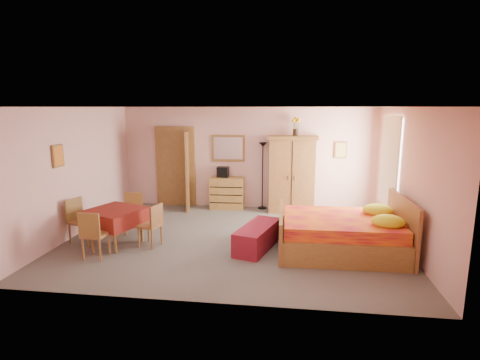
# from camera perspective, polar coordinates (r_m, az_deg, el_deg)

# --- Properties ---
(floor) EXTENTS (6.50, 6.50, 0.00)m
(floor) POSITION_cam_1_polar(r_m,az_deg,el_deg) (7.58, -1.05, -8.98)
(floor) COLOR slate
(floor) RESTS_ON ground
(ceiling) EXTENTS (6.50, 6.50, 0.00)m
(ceiling) POSITION_cam_1_polar(r_m,az_deg,el_deg) (7.12, -1.13, 11.08)
(ceiling) COLOR brown
(ceiling) RESTS_ON wall_back
(wall_back) EXTENTS (6.50, 0.10, 2.60)m
(wall_back) POSITION_cam_1_polar(r_m,az_deg,el_deg) (9.69, 1.08, 3.36)
(wall_back) COLOR #E1A8A3
(wall_back) RESTS_ON floor
(wall_front) EXTENTS (6.50, 0.10, 2.60)m
(wall_front) POSITION_cam_1_polar(r_m,az_deg,el_deg) (4.84, -5.44, -4.53)
(wall_front) COLOR #E1A8A3
(wall_front) RESTS_ON floor
(wall_left) EXTENTS (0.10, 5.00, 2.60)m
(wall_left) POSITION_cam_1_polar(r_m,az_deg,el_deg) (8.35, -23.73, 1.18)
(wall_left) COLOR #E1A8A3
(wall_left) RESTS_ON floor
(wall_right) EXTENTS (0.10, 5.00, 2.60)m
(wall_right) POSITION_cam_1_polar(r_m,az_deg,el_deg) (7.49, 24.31, 0.10)
(wall_right) COLOR #E1A8A3
(wall_right) RESTS_ON floor
(doorway) EXTENTS (1.06, 0.12, 2.15)m
(doorway) POSITION_cam_1_polar(r_m,az_deg,el_deg) (10.08, -9.74, 1.92)
(doorway) COLOR #9E6B35
(doorway) RESTS_ON floor
(window) EXTENTS (0.08, 1.40, 1.95)m
(window) POSITION_cam_1_polar(r_m,az_deg,el_deg) (8.60, 21.86, 2.59)
(window) COLOR white
(window) RESTS_ON wall_right
(picture_left) EXTENTS (0.04, 0.32, 0.42)m
(picture_left) POSITION_cam_1_polar(r_m,az_deg,el_deg) (7.78, -26.02, 3.32)
(picture_left) COLOR orange
(picture_left) RESTS_ON wall_left
(picture_back) EXTENTS (0.30, 0.04, 0.40)m
(picture_back) POSITION_cam_1_polar(r_m,az_deg,el_deg) (9.66, 15.10, 4.45)
(picture_back) COLOR #D8BF59
(picture_back) RESTS_ON wall_back
(chest_of_drawers) EXTENTS (0.88, 0.46, 0.82)m
(chest_of_drawers) POSITION_cam_1_polar(r_m,az_deg,el_deg) (9.71, -1.97, -1.99)
(chest_of_drawers) COLOR #AF7E3B
(chest_of_drawers) RESTS_ON floor
(wall_mirror) EXTENTS (0.87, 0.07, 0.69)m
(wall_mirror) POSITION_cam_1_polar(r_m,az_deg,el_deg) (9.72, -1.82, 4.86)
(wall_mirror) COLOR silver
(wall_mirror) RESTS_ON wall_back
(stereo) EXTENTS (0.30, 0.23, 0.27)m
(stereo) POSITION_cam_1_polar(r_m,az_deg,el_deg) (9.66, -2.61, 1.23)
(stereo) COLOR black
(stereo) RESTS_ON chest_of_drawers
(floor_lamp) EXTENTS (0.28, 0.28, 1.72)m
(floor_lamp) POSITION_cam_1_polar(r_m,az_deg,el_deg) (9.60, 3.45, 0.62)
(floor_lamp) COLOR black
(floor_lamp) RESTS_ON floor
(wardrobe) EXTENTS (1.23, 0.65, 1.91)m
(wardrobe) POSITION_cam_1_polar(r_m,az_deg,el_deg) (9.37, 7.93, 0.84)
(wardrobe) COLOR #A66C38
(wardrobe) RESTS_ON floor
(sunflower_vase) EXTENTS (0.18, 0.18, 0.46)m
(sunflower_vase) POSITION_cam_1_polar(r_m,az_deg,el_deg) (9.35, 8.49, 8.10)
(sunflower_vase) COLOR yellow
(sunflower_vase) RESTS_ON wardrobe
(bed) EXTENTS (2.26, 1.79, 1.04)m
(bed) POSITION_cam_1_polar(r_m,az_deg,el_deg) (7.07, 15.05, -6.42)
(bed) COLOR #B8122E
(bed) RESTS_ON floor
(bench) EXTENTS (0.84, 1.39, 0.44)m
(bench) POSITION_cam_1_polar(r_m,az_deg,el_deg) (7.07, 2.70, -8.63)
(bench) COLOR maroon
(bench) RESTS_ON floor
(dining_table) EXTENTS (1.22, 1.22, 0.69)m
(dining_table) POSITION_cam_1_polar(r_m,az_deg,el_deg) (7.60, -18.44, -6.76)
(dining_table) COLOR maroon
(dining_table) RESTS_ON floor
(chair_south) EXTENTS (0.40, 0.40, 0.85)m
(chair_south) POSITION_cam_1_polar(r_m,az_deg,el_deg) (7.04, -21.18, -7.67)
(chair_south) COLOR #AB6F3A
(chair_south) RESTS_ON floor
(chair_north) EXTENTS (0.47, 0.47, 0.83)m
(chair_north) POSITION_cam_1_polar(r_m,az_deg,el_deg) (8.15, -15.94, -4.93)
(chair_north) COLOR #AF6E3B
(chair_north) RESTS_ON floor
(chair_west) EXTENTS (0.49, 0.49, 0.86)m
(chair_west) POSITION_cam_1_polar(r_m,az_deg,el_deg) (7.91, -23.00, -5.76)
(chair_west) COLOR brown
(chair_west) RESTS_ON floor
(chair_east) EXTENTS (0.46, 0.46, 0.82)m
(chair_east) POSITION_cam_1_polar(r_m,az_deg,el_deg) (7.31, -13.61, -6.68)
(chair_east) COLOR #A06936
(chair_east) RESTS_ON floor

